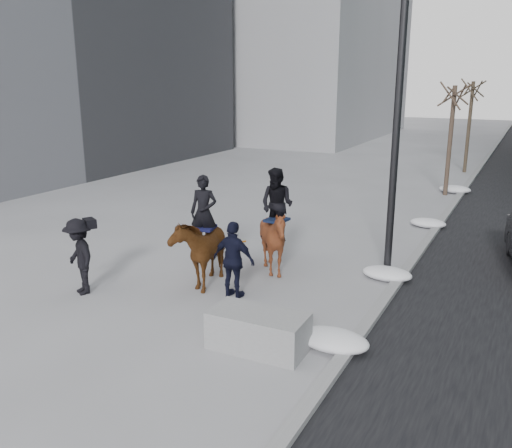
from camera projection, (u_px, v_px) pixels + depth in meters
The scene contains 11 objects.
ground at pixel (231, 302), 11.91m from camera, with size 120.00×120.00×0.00m, color gray.
curb at pixel (445, 216), 19.14m from camera, with size 0.25×90.00×0.12m, color gray.
planter at pixel (258, 331), 9.79m from camera, with size 1.76×0.88×0.71m, color gray.
tree_near at pixel (451, 135), 22.15m from camera, with size 1.20×1.20×4.97m, color #3D3024, non-canonical shape.
tree_far at pixel (469, 123), 27.58m from camera, with size 1.20×1.20×5.11m, color #372920, non-canonical shape.
mounted_left at pixel (202, 244), 12.84m from camera, with size 1.36×2.16×2.59m.
mounted_right at pixel (275, 233), 13.40m from camera, with size 1.54×1.70×2.66m.
feeder at pixel (234, 260), 11.98m from camera, with size 1.04×0.88×1.75m.
camera_crew at pixel (79, 256), 12.21m from camera, with size 1.31×1.11×1.75m.
lamppost at pixel (402, 68), 12.41m from camera, with size 0.25×1.33×9.09m.
snow_piles at pixel (414, 240), 15.91m from camera, with size 1.33×16.29×0.34m.
Camera 1 is at (5.55, -9.56, 4.79)m, focal length 38.00 mm.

